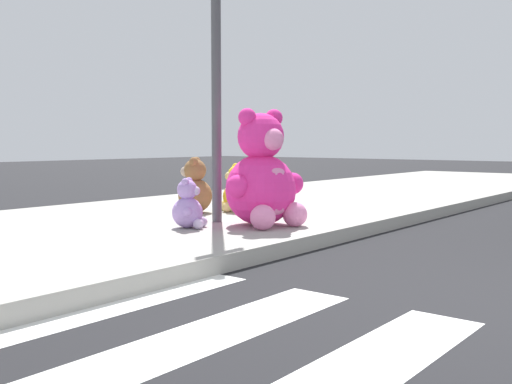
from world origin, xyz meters
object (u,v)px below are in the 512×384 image
object	(u,v)px
plush_pink_large	(263,179)
plush_lavender	(189,208)
sign_pole	(216,70)
plush_brown	(193,190)
plush_yellow	(236,192)

from	to	relation	value
plush_pink_large	plush_lavender	size ratio (longest dim) A/B	2.38
plush_pink_large	sign_pole	bearing A→B (deg)	99.13
sign_pole	plush_brown	size ratio (longest dim) A/B	4.49
plush_brown	plush_lavender	bearing A→B (deg)	-137.39
plush_yellow	sign_pole	bearing A→B (deg)	-150.87
plush_lavender	plush_yellow	distance (m)	1.61
plush_brown	plush_yellow	xyz separation A→B (m)	(0.47, -0.31, -0.04)
sign_pole	plush_lavender	world-z (taller)	sign_pole
sign_pole	plush_yellow	bearing A→B (deg)	29.13
sign_pole	plush_pink_large	distance (m)	1.33
plush_lavender	plush_pink_large	bearing A→B (deg)	-37.29
plush_pink_large	plush_lavender	bearing A→B (deg)	142.71
sign_pole	plush_lavender	size ratio (longest dim) A/B	6.03
plush_brown	plush_pink_large	bearing A→B (deg)	-104.67
plush_lavender	plush_brown	bearing A→B (deg)	42.61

